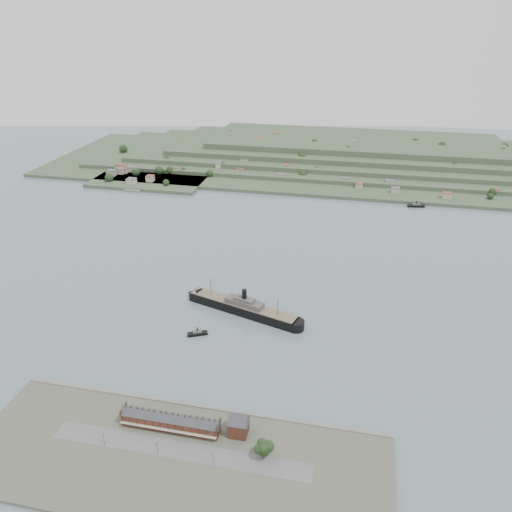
% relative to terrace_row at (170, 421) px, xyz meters
% --- Properties ---
extents(ground, '(1400.00, 1400.00, 0.00)m').
position_rel_terrace_row_xyz_m(ground, '(10.00, 168.02, -6.84)').
color(ground, slate).
rests_on(ground, ground).
extents(near_shore, '(220.00, 80.00, 2.60)m').
position_rel_terrace_row_xyz_m(near_shore, '(10.00, -18.73, -5.83)').
color(near_shore, '#4C5142').
rests_on(near_shore, ground).
extents(terrace_row, '(55.60, 9.80, 11.07)m').
position_rel_terrace_row_xyz_m(terrace_row, '(0.00, 0.00, 0.00)').
color(terrace_row, '#462519').
rests_on(terrace_row, ground).
extents(gabled_building, '(10.40, 10.18, 14.09)m').
position_rel_terrace_row_xyz_m(gabled_building, '(37.50, 4.02, 1.34)').
color(gabled_building, '#462519').
rests_on(gabled_building, ground).
extents(far_peninsula, '(760.00, 309.00, 30.00)m').
position_rel_terrace_row_xyz_m(far_peninsula, '(37.91, 561.12, 5.04)').
color(far_peninsula, '#34472F').
rests_on(far_peninsula, ground).
extents(steamship, '(100.74, 40.37, 24.80)m').
position_rel_terrace_row_xyz_m(steamship, '(7.81, 125.68, -2.26)').
color(steamship, black).
rests_on(steamship, ground).
extents(tugboat, '(14.54, 9.28, 6.40)m').
position_rel_terrace_row_xyz_m(tugboat, '(-14.20, 89.40, -5.28)').
color(tugboat, black).
rests_on(tugboat, ground).
extents(ferry_west, '(16.41, 10.16, 5.97)m').
position_rel_terrace_row_xyz_m(ferry_west, '(-238.92, 386.68, -5.40)').
color(ferry_west, black).
rests_on(ferry_west, ground).
extents(ferry_east, '(20.04, 8.36, 7.29)m').
position_rel_terrace_row_xyz_m(ferry_east, '(156.76, 391.54, -5.09)').
color(ferry_east, black).
rests_on(ferry_east, ground).
extents(fig_tree, '(9.98, 8.64, 11.14)m').
position_rel_terrace_row_xyz_m(fig_tree, '(54.12, -9.30, 1.96)').
color(fig_tree, '#442E1F').
rests_on(fig_tree, ground).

